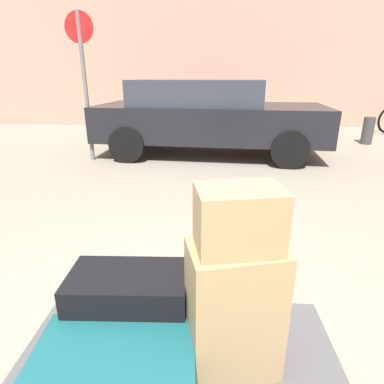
{
  "coord_description": "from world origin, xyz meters",
  "views": [
    {
      "loc": [
        0.11,
        -1.02,
        1.5
      ],
      "look_at": [
        0.0,
        1.2,
        0.69
      ],
      "focal_mm": 30.15,
      "sensor_mm": 36.0,
      "label": 1
    }
  ],
  "objects_px": {
    "suitcase_teal_rear_right": "(113,382)",
    "bollard_kerb_mid": "(368,131)",
    "luggage_cart": "(178,379)",
    "parked_car": "(207,115)",
    "duffel_bag_black_front_right": "(130,305)",
    "no_parking_sign": "(84,73)",
    "bollard_kerb_near": "(310,130)",
    "suitcase_tan_rear_left": "(234,310)",
    "duffel_bag_tan_topmost_pile": "(238,219)"
  },
  "relations": [
    {
      "from": "parked_car",
      "to": "no_parking_sign",
      "type": "relative_size",
      "value": 1.78
    },
    {
      "from": "luggage_cart",
      "to": "parked_car",
      "type": "height_order",
      "value": "parked_car"
    },
    {
      "from": "duffel_bag_black_front_right",
      "to": "no_parking_sign",
      "type": "xyz_separation_m",
      "value": [
        -1.81,
        4.61,
        1.03
      ]
    },
    {
      "from": "suitcase_teal_rear_right",
      "to": "parked_car",
      "type": "height_order",
      "value": "parked_car"
    },
    {
      "from": "luggage_cart",
      "to": "duffel_bag_black_front_right",
      "type": "bearing_deg",
      "value": 142.99
    },
    {
      "from": "bollard_kerb_near",
      "to": "bollard_kerb_mid",
      "type": "xyz_separation_m",
      "value": [
        1.31,
        0.0,
        0.0
      ]
    },
    {
      "from": "luggage_cart",
      "to": "suitcase_tan_rear_left",
      "type": "height_order",
      "value": "suitcase_tan_rear_left"
    },
    {
      "from": "duffel_bag_tan_topmost_pile",
      "to": "luggage_cart",
      "type": "bearing_deg",
      "value": 177.68
    },
    {
      "from": "suitcase_tan_rear_left",
      "to": "bollard_kerb_mid",
      "type": "distance_m",
      "value": 7.43
    },
    {
      "from": "duffel_bag_black_front_right",
      "to": "parked_car",
      "type": "height_order",
      "value": "parked_car"
    },
    {
      "from": "bollard_kerb_mid",
      "to": "suitcase_tan_rear_left",
      "type": "bearing_deg",
      "value": -118.39
    },
    {
      "from": "duffel_bag_black_front_right",
      "to": "bollard_kerb_near",
      "type": "height_order",
      "value": "duffel_bag_black_front_right"
    },
    {
      "from": "parked_car",
      "to": "bollard_kerb_mid",
      "type": "height_order",
      "value": "parked_car"
    },
    {
      "from": "suitcase_teal_rear_right",
      "to": "bollard_kerb_near",
      "type": "distance_m",
      "value": 7.23
    },
    {
      "from": "duffel_bag_black_front_right",
      "to": "bollard_kerb_near",
      "type": "xyz_separation_m",
      "value": [
        2.68,
        6.38,
        -0.2
      ]
    },
    {
      "from": "duffel_bag_tan_topmost_pile",
      "to": "parked_car",
      "type": "relative_size",
      "value": 0.07
    },
    {
      "from": "duffel_bag_tan_topmost_pile",
      "to": "bollard_kerb_mid",
      "type": "height_order",
      "value": "duffel_bag_tan_topmost_pile"
    },
    {
      "from": "duffel_bag_tan_topmost_pile",
      "to": "bollard_kerb_mid",
      "type": "relative_size",
      "value": 0.5
    },
    {
      "from": "duffel_bag_black_front_right",
      "to": "parked_car",
      "type": "xyz_separation_m",
      "value": [
        0.32,
        5.2,
        0.25
      ]
    },
    {
      "from": "bollard_kerb_near",
      "to": "suitcase_tan_rear_left",
      "type": "bearing_deg",
      "value": -108.79
    },
    {
      "from": "luggage_cart",
      "to": "duffel_bag_black_front_right",
      "type": "xyz_separation_m",
      "value": [
        -0.24,
        0.18,
        0.23
      ]
    },
    {
      "from": "suitcase_tan_rear_left",
      "to": "no_parking_sign",
      "type": "distance_m",
      "value": 5.35
    },
    {
      "from": "suitcase_tan_rear_left",
      "to": "no_parking_sign",
      "type": "relative_size",
      "value": 0.23
    },
    {
      "from": "suitcase_tan_rear_left",
      "to": "suitcase_teal_rear_right",
      "type": "distance_m",
      "value": 0.52
    },
    {
      "from": "suitcase_teal_rear_right",
      "to": "parked_car",
      "type": "distance_m",
      "value": 5.56
    },
    {
      "from": "luggage_cart",
      "to": "no_parking_sign",
      "type": "height_order",
      "value": "no_parking_sign"
    },
    {
      "from": "suitcase_teal_rear_right",
      "to": "no_parking_sign",
      "type": "bearing_deg",
      "value": 107.13
    },
    {
      "from": "suitcase_tan_rear_left",
      "to": "luggage_cart",
      "type": "bearing_deg",
      "value": 174.73
    },
    {
      "from": "suitcase_tan_rear_left",
      "to": "duffel_bag_tan_topmost_pile",
      "type": "distance_m",
      "value": 0.4
    },
    {
      "from": "suitcase_teal_rear_right",
      "to": "bollard_kerb_mid",
      "type": "distance_m",
      "value": 7.81
    },
    {
      "from": "no_parking_sign",
      "to": "duffel_bag_black_front_right",
      "type": "bearing_deg",
      "value": -68.55
    },
    {
      "from": "bollard_kerb_near",
      "to": "no_parking_sign",
      "type": "bearing_deg",
      "value": -158.49
    },
    {
      "from": "luggage_cart",
      "to": "bollard_kerb_mid",
      "type": "distance_m",
      "value": 7.56
    },
    {
      "from": "duffel_bag_black_front_right",
      "to": "no_parking_sign",
      "type": "height_order",
      "value": "no_parking_sign"
    },
    {
      "from": "duffel_bag_tan_topmost_pile",
      "to": "bollard_kerb_mid",
      "type": "bearing_deg",
      "value": 51.23
    },
    {
      "from": "suitcase_tan_rear_left",
      "to": "no_parking_sign",
      "type": "xyz_separation_m",
      "value": [
        -2.27,
        4.76,
        0.91
      ]
    },
    {
      "from": "bollard_kerb_near",
      "to": "no_parking_sign",
      "type": "xyz_separation_m",
      "value": [
        -4.49,
        -1.77,
        1.23
      ]
    },
    {
      "from": "duffel_bag_tan_topmost_pile",
      "to": "suitcase_teal_rear_right",
      "type": "bearing_deg",
      "value": -166.78
    },
    {
      "from": "parked_car",
      "to": "bollard_kerb_near",
      "type": "distance_m",
      "value": 2.68
    },
    {
      "from": "suitcase_tan_rear_left",
      "to": "suitcase_teal_rear_right",
      "type": "bearing_deg",
      "value": -169.74
    },
    {
      "from": "bollard_kerb_near",
      "to": "parked_car",
      "type": "bearing_deg",
      "value": -153.42
    },
    {
      "from": "duffel_bag_black_front_right",
      "to": "luggage_cart",
      "type": "bearing_deg",
      "value": -38.43
    },
    {
      "from": "duffel_bag_black_front_right",
      "to": "no_parking_sign",
      "type": "relative_size",
      "value": 0.21
    },
    {
      "from": "bollard_kerb_mid",
      "to": "no_parking_sign",
      "type": "distance_m",
      "value": 6.19
    },
    {
      "from": "suitcase_teal_rear_right",
      "to": "bollard_kerb_mid",
      "type": "height_order",
      "value": "bollard_kerb_mid"
    },
    {
      "from": "suitcase_teal_rear_right",
      "to": "bollard_kerb_mid",
      "type": "xyz_separation_m",
      "value": [
        3.97,
        6.72,
        -0.14
      ]
    },
    {
      "from": "suitcase_tan_rear_left",
      "to": "no_parking_sign",
      "type": "bearing_deg",
      "value": 102.2
    },
    {
      "from": "suitcase_teal_rear_right",
      "to": "no_parking_sign",
      "type": "height_order",
      "value": "no_parking_sign"
    },
    {
      "from": "luggage_cart",
      "to": "duffel_bag_tan_topmost_pile",
      "type": "distance_m",
      "value": 0.78
    },
    {
      "from": "parked_car",
      "to": "bollard_kerb_near",
      "type": "xyz_separation_m",
      "value": [
        2.36,
        1.18,
        -0.46
      ]
    }
  ]
}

